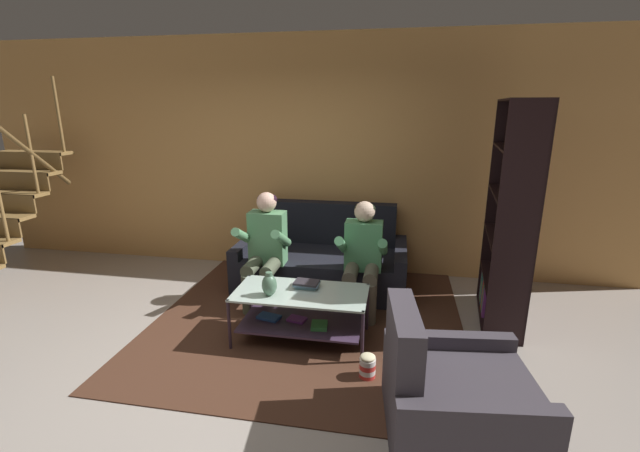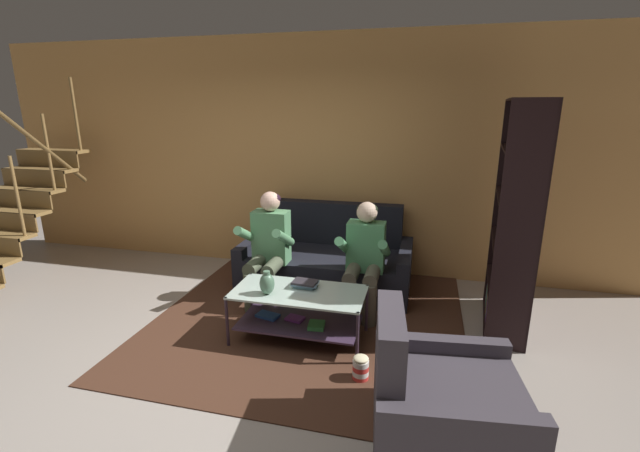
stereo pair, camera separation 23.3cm
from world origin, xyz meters
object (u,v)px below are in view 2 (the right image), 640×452
coffee_table (299,308)px  armchair (440,402)px  person_seated_right (364,255)px  vase (267,283)px  person_seated_left (268,245)px  book_stack (305,284)px  popcorn_tub (361,368)px  couch (327,262)px  bookshelf (517,241)px

coffee_table → armchair: bearing=-38.0°
person_seated_right → vase: person_seated_right is taller
person_seated_left → book_stack: bearing=-45.5°
armchair → popcorn_tub: armchair is taller
couch → person_seated_left: person_seated_left is taller
coffee_table → armchair: size_ratio=1.17×
person_seated_left → bookshelf: bearing=2.7°
armchair → couch: bearing=119.2°
couch → bookshelf: 2.06m
person_seated_right → vase: 1.09m
person_seated_left → coffee_table: size_ratio=1.01×
person_seated_right → bookshelf: 1.44m
vase → person_seated_right: bearing=47.2°
person_seated_left → armchair: size_ratio=1.19×
vase → armchair: armchair is taller
coffee_table → couch: bearing=91.1°
person_seated_left → armchair: (1.76, -1.63, -0.38)m
vase → coffee_table: bearing=25.6°
book_stack → bookshelf: bookshelf is taller
armchair → coffee_table: bearing=142.0°
couch → armchair: size_ratio=1.91×
bookshelf → armchair: 1.97m
person_seated_left → bookshelf: 2.46m
book_stack → popcorn_tub: bearing=-43.0°
couch → popcorn_tub: 1.87m
person_seated_left → popcorn_tub: bearing=-44.2°
person_seated_left → book_stack: (0.57, -0.58, -0.14)m
book_stack → armchair: (1.19, -1.05, -0.24)m
book_stack → armchair: 1.60m
person_seated_right → armchair: 1.82m
vase → popcorn_tub: vase is taller
coffee_table → vase: size_ratio=5.51×
couch → coffee_table: size_ratio=1.63×
book_stack → coffee_table: bearing=-108.3°
armchair → person_seated_left: bearing=137.1°
person_seated_right → popcorn_tub: size_ratio=5.56×
person_seated_right → book_stack: person_seated_right is taller
couch → popcorn_tub: size_ratio=9.38×
coffee_table → vase: bearing=-154.4°
couch → bookshelf: size_ratio=0.91×
person_seated_left → person_seated_right: bearing=-0.3°
person_seated_right → book_stack: 0.75m
armchair → bookshelf: bearing=68.5°
person_seated_right → armchair: bearing=-65.9°
person_seated_right → bookshelf: bearing=4.8°
book_stack → armchair: bearing=-41.6°
coffee_table → book_stack: (0.03, 0.10, 0.20)m
popcorn_tub → bookshelf: bearing=45.0°
vase → book_stack: size_ratio=0.93×
coffee_table → vase: vase is taller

